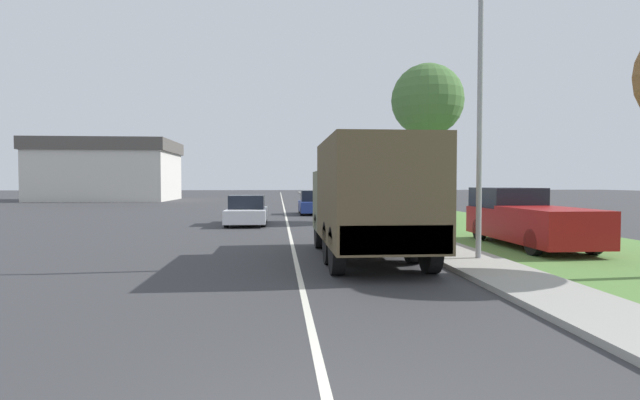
% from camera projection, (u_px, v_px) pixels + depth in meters
% --- Properties ---
extents(ground_plane, '(180.00, 180.00, 0.00)m').
position_uv_depth(ground_plane, '(284.00, 206.00, 43.47)').
color(ground_plane, '#38383A').
extents(lane_centre_stripe, '(0.12, 120.00, 0.00)m').
position_uv_depth(lane_centre_stripe, '(284.00, 206.00, 43.47)').
color(lane_centre_stripe, silver).
rests_on(lane_centre_stripe, ground).
extents(sidewalk_right, '(1.80, 120.00, 0.12)m').
position_uv_depth(sidewalk_right, '(335.00, 205.00, 43.84)').
color(sidewalk_right, '#9E9B93').
rests_on(sidewalk_right, ground).
extents(grass_strip_right, '(7.00, 120.00, 0.02)m').
position_uv_depth(grass_strip_right, '(384.00, 206.00, 44.21)').
color(grass_strip_right, '#56843D').
rests_on(grass_strip_right, ground).
extents(military_truck, '(2.47, 6.92, 3.16)m').
position_uv_depth(military_truck, '(368.00, 196.00, 13.31)').
color(military_truck, '#606647').
rests_on(military_truck, ground).
extents(car_nearest_ahead, '(1.91, 4.51, 1.45)m').
position_uv_depth(car_nearest_ahead, '(247.00, 211.00, 24.64)').
color(car_nearest_ahead, silver).
rests_on(car_nearest_ahead, ground).
extents(car_second_ahead, '(1.93, 4.05, 1.55)m').
position_uv_depth(car_second_ahead, '(314.00, 204.00, 32.68)').
color(car_second_ahead, navy).
rests_on(car_second_ahead, ground).
extents(pickup_truck, '(2.01, 5.79, 1.88)m').
position_uv_depth(pickup_truck, '(526.00, 218.00, 16.36)').
color(pickup_truck, maroon).
rests_on(pickup_truck, grass_strip_right).
extents(lamp_post, '(1.69, 0.24, 8.37)m').
position_uv_depth(lamp_post, '(474.00, 70.00, 12.85)').
color(lamp_post, gray).
rests_on(lamp_post, sidewalk_right).
extents(tree_mid_right, '(3.78, 3.78, 8.28)m').
position_uv_depth(tree_mid_right, '(427.00, 101.00, 26.14)').
color(tree_mid_right, brown).
rests_on(tree_mid_right, grass_strip_right).
extents(building_distant, '(14.94, 11.65, 6.89)m').
position_uv_depth(building_distant, '(109.00, 170.00, 57.59)').
color(building_distant, beige).
rests_on(building_distant, ground).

